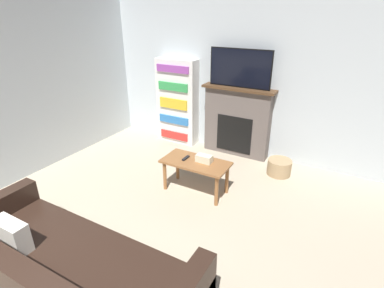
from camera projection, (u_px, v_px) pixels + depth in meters
name	position (u px, v px, depth m)	size (l,w,h in m)	color
wall_back	(245.00, 76.00, 4.95)	(6.07, 0.06, 2.70)	silver
wall_side	(25.00, 86.00, 4.35)	(0.06, 5.31, 2.70)	silver
fireplace	(237.00, 121.00, 5.15)	(1.24, 0.28, 1.20)	#605651
tv	(240.00, 68.00, 4.77)	(1.03, 0.03, 0.61)	black
couch	(63.00, 278.00, 2.54)	(2.34, 0.99, 0.83)	black
coffee_table	(196.00, 166.00, 4.11)	(0.92, 0.46, 0.47)	brown
tissue_box	(204.00, 159.00, 4.05)	(0.22, 0.12, 0.10)	beige
remote_control	(186.00, 158.00, 4.15)	(0.04, 0.15, 0.02)	black
bookshelf	(177.00, 102.00, 5.59)	(0.78, 0.29, 1.57)	white
storage_basket	(279.00, 167.00, 4.66)	(0.36, 0.36, 0.24)	tan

